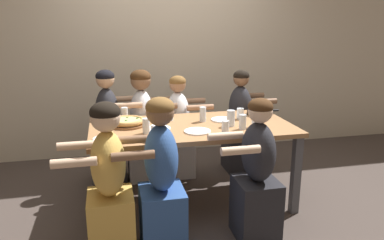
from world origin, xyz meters
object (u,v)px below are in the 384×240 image
drinking_glass_a (225,127)px  drinking_glass_j (156,134)px  cocktail_glass_blue (240,114)px  diner_far_right (240,126)px  empty_plate_b (223,120)px  diner_far_center (178,131)px  pizza_board_main (128,122)px  drinking_glass_g (256,120)px  empty_plate_a (197,131)px  drinking_glass_f (243,123)px  diner_near_left (109,188)px  diner_far_midleft (143,129)px  drinking_glass_c (203,114)px  drinking_glass_i (169,115)px  drinking_glass_b (231,119)px  diner_far_left (109,132)px  skillet_bowl (259,109)px  empty_plate_c (159,128)px  diner_near_midleft (161,182)px  empty_plate_d (105,139)px  diner_near_midright (257,177)px  drinking_glass_h (146,127)px  drinking_glass_e (125,113)px

drinking_glass_a → drinking_glass_j: drinking_glass_j is taller
cocktail_glass_blue → diner_far_right: bearing=69.3°
empty_plate_b → diner_far_center: size_ratio=0.20×
drinking_glass_a → drinking_glass_j: size_ratio=0.84×
pizza_board_main → drinking_glass_g: size_ratio=2.53×
pizza_board_main → empty_plate_a: size_ratio=1.46×
drinking_glass_f → diner_near_left: (-1.15, -0.46, -0.28)m
diner_far_midleft → diner_far_center: bearing=90.0°
drinking_glass_c → drinking_glass_i: bearing=159.6°
empty_plate_a → drinking_glass_a: bearing=-19.1°
cocktail_glass_blue → drinking_glass_i: cocktail_glass_blue is taller
drinking_glass_b → diner_near_left: (-1.08, -0.58, -0.28)m
drinking_glass_f → diner_far_left: bearing=141.9°
drinking_glass_g → diner_far_midleft: diner_far_midleft is taller
skillet_bowl → empty_plate_c: 1.08m
diner_far_right → diner_near_midleft: bearing=-38.9°
empty_plate_b → drinking_glass_a: 0.41m
diner_far_left → drinking_glass_c: bearing=56.7°
drinking_glass_g → diner_near_midleft: 1.08m
diner_far_midleft → cocktail_glass_blue: bearing=57.4°
drinking_glass_a → drinking_glass_f: (0.18, 0.07, 0.00)m
empty_plate_d → drinking_glass_g: (1.30, 0.07, 0.05)m
drinking_glass_j → diner_near_midright: (0.72, -0.32, -0.30)m
skillet_bowl → empty_plate_c: bearing=-164.4°
drinking_glass_g → drinking_glass_j: drinking_glass_g is taller
drinking_glass_f → diner_far_midleft: 1.21m
drinking_glass_f → diner_far_midleft: diner_far_midleft is taller
drinking_glass_c → drinking_glass_f: drinking_glass_c is taller
diner_near_midleft → drinking_glass_i: bearing=-13.6°
empty_plate_b → drinking_glass_b: bearing=-87.6°
empty_plate_d → diner_far_midleft: size_ratio=0.17×
skillet_bowl → empty_plate_c: skillet_bowl is taller
drinking_glass_a → drinking_glass_c: 0.41m
diner_near_midleft → diner_far_right: size_ratio=1.02×
empty_plate_a → cocktail_glass_blue: cocktail_glass_blue is taller
drinking_glass_h → diner_near_midright: (0.78, -0.53, -0.30)m
drinking_glass_e → diner_near_midleft: bearing=-79.8°
drinking_glass_b → drinking_glass_a: bearing=-120.5°
pizza_board_main → drinking_glass_c: drinking_glass_c is taller
drinking_glass_i → diner_far_right: diner_far_right is taller
drinking_glass_f → drinking_glass_g: bearing=14.6°
drinking_glass_h → drinking_glass_i: size_ratio=1.14×
diner_far_center → drinking_glass_f: bearing=24.1°
cocktail_glass_blue → diner_far_midleft: (-0.88, 0.56, -0.25)m
empty_plate_b → skillet_bowl: bearing=17.5°
diner_far_midleft → diner_far_right: 1.09m
diner_far_midleft → diner_near_left: bearing=-15.2°
drinking_glass_i → diner_near_midleft: bearing=-103.6°
empty_plate_b → drinking_glass_c: (-0.20, 0.00, 0.06)m
empty_plate_a → pizza_board_main: bearing=149.2°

